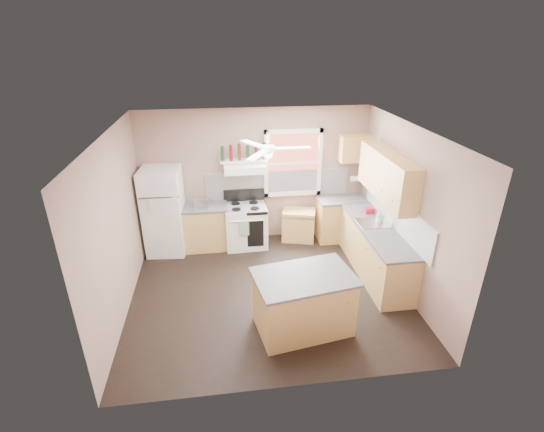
{
  "coord_description": "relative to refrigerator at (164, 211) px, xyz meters",
  "views": [
    {
      "loc": [
        -0.69,
        -5.44,
        3.94
      ],
      "look_at": [
        0.1,
        0.3,
        1.25
      ],
      "focal_mm": 26.0,
      "sensor_mm": 36.0,
      "label": 1
    }
  ],
  "objects": [
    {
      "name": "counter_left",
      "position": [
        0.75,
        0.06,
        0.03
      ],
      "size": [
        0.92,
        0.62,
        0.04
      ],
      "primitive_type": "cube",
      "color": "#4B4B4E",
      "rests_on": "base_cabinet_left"
    },
    {
      "name": "wall_right",
      "position": [
        4.08,
        -1.64,
        0.5
      ],
      "size": [
        0.05,
        4.0,
        2.7
      ],
      "primitive_type": "cube",
      "color": "#8B6D62",
      "rests_on": "ground"
    },
    {
      "name": "ceiling",
      "position": [
        1.81,
        -1.64,
        1.85
      ],
      "size": [
        4.5,
        4.5,
        0.0
      ],
      "primitive_type": "plane",
      "color": "white",
      "rests_on": "ground"
    },
    {
      "name": "range_hood",
      "position": [
        1.58,
        0.11,
        0.77
      ],
      "size": [
        0.78,
        0.5,
        0.14
      ],
      "primitive_type": "cube",
      "color": "white",
      "rests_on": "wall_back"
    },
    {
      "name": "base_cabinet_right",
      "position": [
        3.76,
        -1.34,
        -0.42
      ],
      "size": [
        0.6,
        2.2,
        0.86
      ],
      "primitive_type": "cube",
      "color": "tan",
      "rests_on": "floor"
    },
    {
      "name": "faucet",
      "position": [
        3.91,
        -1.14,
        0.12
      ],
      "size": [
        0.03,
        0.03,
        0.14
      ],
      "primitive_type": "cylinder",
      "color": "silver",
      "rests_on": "sink"
    },
    {
      "name": "upper_cabinet_right",
      "position": [
        3.89,
        -1.14,
        0.93
      ],
      "size": [
        0.33,
        1.8,
        0.76
      ],
      "primitive_type": "cube",
      "color": "tan",
      "rests_on": "wall_right"
    },
    {
      "name": "stove",
      "position": [
        1.56,
        0.01,
        -0.42
      ],
      "size": [
        0.83,
        0.67,
        0.86
      ],
      "primitive_type": "cube",
      "rotation": [
        0.0,
        0.0,
        0.03
      ],
      "color": "white",
      "rests_on": "floor"
    },
    {
      "name": "window_view",
      "position": [
        2.56,
        0.34,
        0.75
      ],
      "size": [
        1.0,
        0.02,
        1.2
      ],
      "primitive_type": "cube",
      "color": "brown",
      "rests_on": "wall_back"
    },
    {
      "name": "upper_cabinet_corner",
      "position": [
        3.76,
        0.19,
        1.05
      ],
      "size": [
        0.6,
        0.33,
        0.52
      ],
      "primitive_type": "cube",
      "color": "tan",
      "rests_on": "wall_back"
    },
    {
      "name": "toaster",
      "position": [
        0.74,
        -0.01,
        0.14
      ],
      "size": [
        0.31,
        0.23,
        0.18
      ],
      "primitive_type": "cube",
      "rotation": [
        0.0,
        0.0,
        -0.3
      ],
      "color": "silver",
      "rests_on": "counter_left"
    },
    {
      "name": "island_top",
      "position": [
        2.19,
        -2.6,
        0.03
      ],
      "size": [
        1.5,
        1.11,
        0.04
      ],
      "primitive_type": "cube",
      "rotation": [
        0.0,
        0.0,
        0.17
      ],
      "color": "#4B4B4E",
      "rests_on": "island"
    },
    {
      "name": "backsplash_back",
      "position": [
        2.26,
        0.35,
        0.33
      ],
      "size": [
        2.9,
        0.03,
        0.55
      ],
      "primitive_type": "cube",
      "color": "white",
      "rests_on": "wall_back"
    },
    {
      "name": "soap_bottle",
      "position": [
        3.84,
        -1.14,
        0.18
      ],
      "size": [
        0.14,
        0.14,
        0.26
      ],
      "primitive_type": "imported",
      "rotation": [
        0.0,
        0.0,
        5.46
      ],
      "color": "silver",
      "rests_on": "counter_right"
    },
    {
      "name": "refrigerator",
      "position": [
        0.0,
        0.0,
        0.0
      ],
      "size": [
        0.77,
        0.75,
        1.7
      ],
      "primitive_type": "cube",
      "rotation": [
        0.0,
        0.0,
        -0.08
      ],
      "color": "white",
      "rests_on": "floor"
    },
    {
      "name": "counter_corner",
      "position": [
        3.56,
        0.06,
        0.03
      ],
      "size": [
        1.02,
        0.62,
        0.04
      ],
      "primitive_type": "cube",
      "color": "#4B4B4E",
      "rests_on": "base_cabinet_corner"
    },
    {
      "name": "ceiling_fan_hub",
      "position": [
        1.81,
        -1.64,
        1.6
      ],
      "size": [
        0.2,
        0.2,
        0.08
      ],
      "primitive_type": "cylinder",
      "color": "white",
      "rests_on": "ceiling"
    },
    {
      "name": "cart",
      "position": [
        2.66,
        0.11,
        -0.52
      ],
      "size": [
        0.75,
        0.59,
        0.66
      ],
      "primitive_type": "cube",
      "rotation": [
        0.0,
        0.0,
        -0.26
      ],
      "color": "tan",
      "rests_on": "floor"
    },
    {
      "name": "base_cabinet_left",
      "position": [
        0.75,
        0.06,
        -0.42
      ],
      "size": [
        0.9,
        0.6,
        0.86
      ],
      "primitive_type": "cube",
      "color": "tan",
      "rests_on": "floor"
    },
    {
      "name": "red_caddy",
      "position": [
        3.82,
        -0.7,
        0.1
      ],
      "size": [
        0.19,
        0.13,
        0.1
      ],
      "primitive_type": "cube",
      "rotation": [
        0.0,
        0.0,
        0.07
      ],
      "color": "#A50E22",
      "rests_on": "counter_right"
    },
    {
      "name": "counter_right",
      "position": [
        3.75,
        -1.34,
        0.03
      ],
      "size": [
        0.62,
        2.22,
        0.04
      ],
      "primitive_type": "cube",
      "color": "#4B4B4E",
      "rests_on": "base_cabinet_right"
    },
    {
      "name": "paper_towel",
      "position": [
        3.88,
        0.22,
        0.4
      ],
      "size": [
        0.26,
        0.12,
        0.12
      ],
      "primitive_type": "cylinder",
      "rotation": [
        0.0,
        1.57,
        0.0
      ],
      "color": "white",
      "rests_on": "wall_back"
    },
    {
      "name": "bottle_shelf",
      "position": [
        1.58,
        0.23,
        0.87
      ],
      "size": [
        0.9,
        0.26,
        0.03
      ],
      "primitive_type": "cube",
      "color": "white",
      "rests_on": "range_hood"
    },
    {
      "name": "backsplash_right",
      "position": [
        4.04,
        -1.34,
        0.33
      ],
      "size": [
        0.03,
        2.6,
        0.55
      ],
      "primitive_type": "cube",
      "color": "white",
      "rests_on": "wall_right"
    },
    {
      "name": "floor",
      "position": [
        1.81,
        -1.64,
        -0.85
      ],
      "size": [
        4.5,
        4.5,
        0.0
      ],
      "primitive_type": "plane",
      "color": "black",
      "rests_on": "ground"
    },
    {
      "name": "sink",
      "position": [
        3.75,
        -1.14,
        0.05
      ],
      "size": [
        0.55,
        0.45,
        0.03
      ],
      "primitive_type": "cube",
      "color": "silver",
      "rests_on": "counter_right"
    },
    {
      "name": "island",
      "position": [
        2.19,
        -2.6,
        -0.42
      ],
      "size": [
        1.42,
        1.03,
        0.86
      ],
      "primitive_type": "cube",
      "rotation": [
        0.0,
        0.0,
        0.17
      ],
      "color": "tan",
      "rests_on": "floor"
    },
    {
      "name": "wall_back",
      "position": [
        1.81,
        0.39,
        0.5
      ],
      "size": [
        4.5,
        0.05,
        2.7
      ],
      "primitive_type": "cube",
      "color": "#8B6D62",
      "rests_on": "ground"
    },
    {
      "name": "wall_left",
      "position": [
        -0.47,
        -1.64,
        0.5
      ],
      "size": [
        0.05,
        4.0,
        2.7
      ],
      "primitive_type": "cube",
      "color": "#8B6D62",
      "rests_on": "ground"
    },
    {
      "name": "wine_bottles",
      "position": [
        1.58,
        0.23,
        1.03
      ],
      "size": [
        0.86,
        0.06,
        0.31
      ],
      "color": "#143819",
      "rests_on": "bottle_shelf"
    },
    {
      "name": "window_frame",
      "position": [
        2.56,
        0.32,
        0.75
      ],
      "size": [
        1.16,
        0.07,
        1.36
      ],
      "primitive_type": "cube",
      "color": "white",
      "rests_on": "wall_back"
    },
    {
      "name": "base_cabinet_corner",
      "position": [
        3.56,
        0.06,
        -0.42
      ],
      "size": [
        1.0,
        0.6,
        0.86
      ],
      "primitive_type": "cube",
      "color": "tan",
      "rests_on": "floor"
    }
  ]
}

